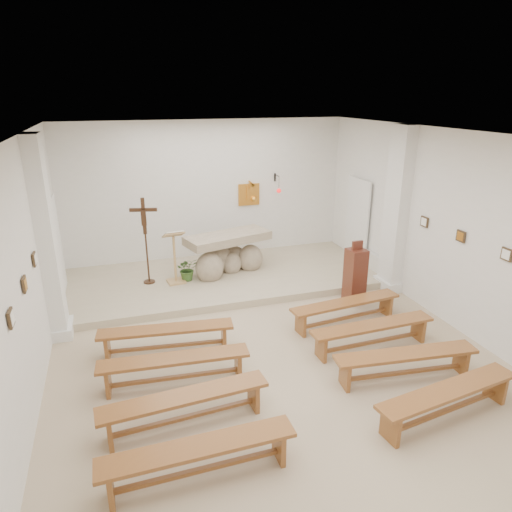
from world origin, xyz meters
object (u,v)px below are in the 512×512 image
object	(u,v)px
altar	(227,256)
bench_left_fourth	(199,454)
bench_right_front	(346,307)
bench_right_second	(372,330)
bench_right_third	(405,359)
crucifix_stand	(145,235)
donation_pedestal	(355,276)
lectern	(175,257)
bench_left_second	(174,364)
bench_right_fourth	(448,396)
bench_left_front	(166,334)
bench_left_third	(185,403)

from	to	relation	value
altar	bench_left_fourth	distance (m)	5.91
bench_right_front	bench_left_fourth	world-z (taller)	same
bench_right_second	bench_right_third	xyz separation A→B (m)	(0.00, -0.92, 0.00)
crucifix_stand	donation_pedestal	world-z (taller)	crucifix_stand
lectern	bench_right_second	world-z (taller)	lectern
bench_left_second	bench_right_fourth	world-z (taller)	same
altar	bench_right_front	size ratio (longest dim) A/B	0.94
altar	bench_right_front	xyz separation A→B (m)	(1.52, -2.87, -0.19)
altar	donation_pedestal	bearing A→B (deg)	-60.55
bench_left_front	bench_left_third	xyz separation A→B (m)	(0.00, -1.85, 0.00)
altar	bench_left_third	world-z (taller)	altar
crucifix_stand	bench_left_second	xyz separation A→B (m)	(0.03, -3.69, -0.90)
bench_right_front	bench_right_third	size ratio (longest dim) A/B	1.00
bench_left_third	bench_right_third	bearing A→B (deg)	-4.13
bench_right_front	bench_right_fourth	distance (m)	2.77
bench_left_second	donation_pedestal	bearing A→B (deg)	28.27
bench_right_front	donation_pedestal	bearing A→B (deg)	45.81
donation_pedestal	crucifix_stand	bearing A→B (deg)	148.48
altar	bench_left_front	world-z (taller)	altar
bench_left_fourth	altar	bearing A→B (deg)	71.76
bench_left_third	crucifix_stand	bearing A→B (deg)	86.20
crucifix_stand	bench_left_fourth	bearing A→B (deg)	-76.29
bench_left_second	bench_left_third	world-z (taller)	same
altar	bench_left_fourth	size ratio (longest dim) A/B	0.95
altar	donation_pedestal	size ratio (longest dim) A/B	1.56
altar	bench_right_second	xyz separation A→B (m)	(1.52, -3.79, -0.19)
crucifix_stand	lectern	bearing A→B (deg)	-4.21
altar	bench_right_fourth	size ratio (longest dim) A/B	0.94
bench_right_front	bench_right_third	world-z (taller)	same
lectern	crucifix_stand	bearing A→B (deg)	155.13
lectern	bench_right_fourth	size ratio (longest dim) A/B	0.55
bench_left_front	bench_right_fourth	bearing A→B (deg)	-33.03
bench_left_fourth	bench_right_fourth	world-z (taller)	same
altar	bench_right_front	distance (m)	3.25
donation_pedestal	bench_right_second	world-z (taller)	donation_pedestal
bench_right_third	bench_left_fourth	size ratio (longest dim) A/B	1.01
bench_left_second	bench_right_second	size ratio (longest dim) A/B	1.01
bench_right_fourth	bench_right_second	bearing A→B (deg)	82.08
lectern	bench_right_second	size ratio (longest dim) A/B	0.55
bench_right_front	bench_left_third	bearing A→B (deg)	-156.77
altar	bench_left_second	xyz separation A→B (m)	(-1.77, -3.79, -0.19)
crucifix_stand	bench_right_front	distance (m)	4.41
bench_right_front	bench_left_fourth	bearing A→B (deg)	-145.98
lectern	bench_left_fourth	distance (m)	5.40
donation_pedestal	bench_right_third	world-z (taller)	donation_pedestal
donation_pedestal	bench_right_fourth	bearing A→B (deg)	-104.60
crucifix_stand	bench_left_second	world-z (taller)	crucifix_stand
crucifix_stand	bench_right_second	xyz separation A→B (m)	(3.32, -3.69, -0.90)
altar	crucifix_stand	xyz separation A→B (m)	(-1.80, -0.10, 0.71)
lectern	bench_left_front	xyz separation A→B (m)	(-0.54, -2.59, -0.40)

